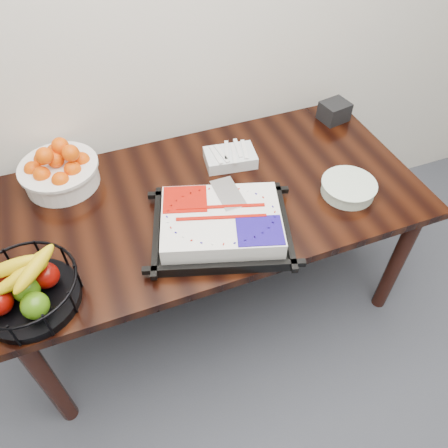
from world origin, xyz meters
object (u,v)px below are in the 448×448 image
object	(u,v)px
table	(210,209)
plate_stack	(348,188)
cake_tray	(221,224)
tangerine_bowl	(58,167)
fruit_basket	(26,289)
napkin_box	(334,111)

from	to	relation	value
table	plate_stack	xyz separation A→B (m)	(0.55, -0.20, 0.11)
cake_tray	tangerine_bowl	size ratio (longest dim) A/B	1.85
fruit_basket	plate_stack	xyz separation A→B (m)	(1.30, 0.09, -0.05)
tangerine_bowl	fruit_basket	world-z (taller)	tangerine_bowl
table	tangerine_bowl	distance (m)	0.67
table	napkin_box	bearing A→B (deg)	21.41
table	cake_tray	world-z (taller)	cake_tray
table	tangerine_bowl	world-z (taller)	tangerine_bowl
table	napkin_box	distance (m)	0.85
plate_stack	cake_tray	bearing A→B (deg)	-178.07
cake_tray	tangerine_bowl	world-z (taller)	tangerine_bowl
table	fruit_basket	size ratio (longest dim) A/B	5.16
table	plate_stack	distance (m)	0.60
napkin_box	table	bearing A→B (deg)	-158.59
table	cake_tray	distance (m)	0.26
table	plate_stack	size ratio (longest dim) A/B	7.75
cake_tray	plate_stack	bearing A→B (deg)	1.93
cake_tray	napkin_box	bearing A→B (deg)	32.82
tangerine_bowl	fruit_basket	bearing A→B (deg)	-106.63
tangerine_bowl	napkin_box	bearing A→B (deg)	0.30
tangerine_bowl	fruit_basket	distance (m)	0.61
table	plate_stack	world-z (taller)	plate_stack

